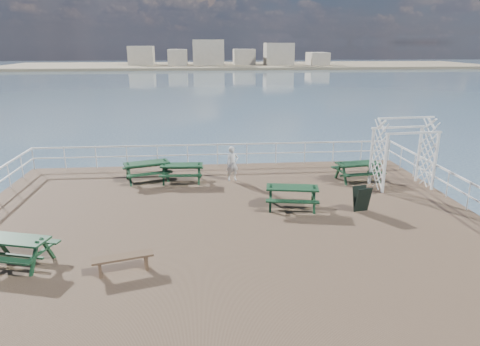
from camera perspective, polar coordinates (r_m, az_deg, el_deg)
The scene contains 12 objects.
ground at distance 15.05m, azimuth -1.96°, elevation -6.61°, with size 18.00×14.00×0.30m, color brown.
sea_backdrop at distance 148.57m, azimuth -0.03°, elevation 14.54°, with size 300.00×300.00×9.20m.
railing at distance 17.10m, azimuth -2.72°, elevation -0.03°, with size 17.77×13.76×1.10m.
picnic_table_a at distance 18.90m, azimuth -7.77°, elevation 0.52°, with size 1.89×1.56×0.88m.
picnic_table_b at distance 19.31m, azimuth -12.32°, elevation 0.75°, with size 2.31×2.06×0.94m.
picnic_table_c at distance 19.58m, azimuth 15.48°, elevation 0.71°, with size 2.09×1.78×0.93m.
picnic_table_d at distance 13.35m, azimuth -27.73°, elevation -8.54°, with size 2.14×1.90×0.88m.
picnic_table_e at distance 15.86m, azimuth 6.97°, elevation -2.60°, with size 2.13×1.84×0.92m.
flat_bench_far at distance 12.01m, azimuth -15.35°, elevation -11.11°, with size 1.64×0.78×0.46m.
trellis_arbor at distance 19.10m, azimuth 20.90°, elevation 2.08°, with size 2.49×1.45×2.99m.
sandwich_board at distance 16.08m, azimuth 15.90°, elevation -3.38°, with size 0.65×0.54×0.94m.
person at distance 18.84m, azimuth -1.02°, elevation 1.25°, with size 0.56×0.37×1.53m, color silver.
Camera 1 is at (-0.73, -13.77, 5.88)m, focal length 32.00 mm.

